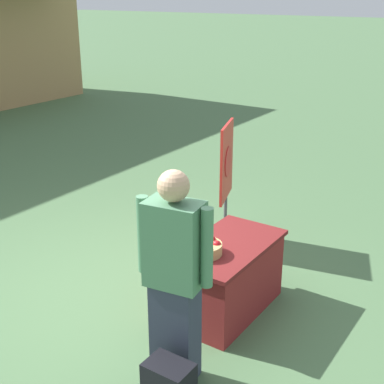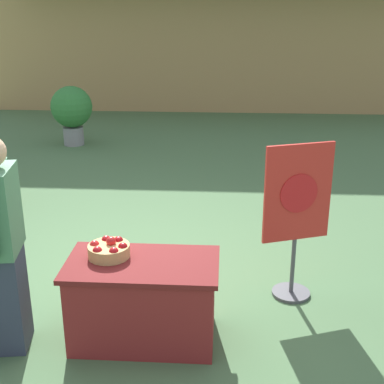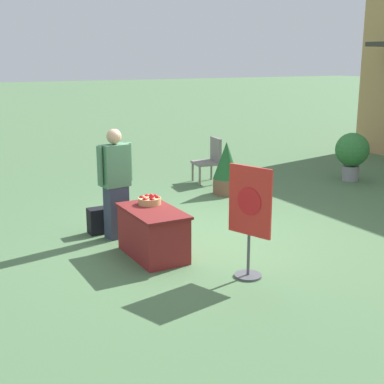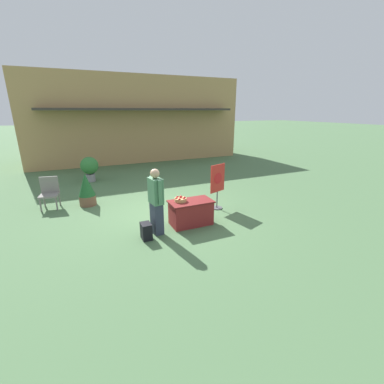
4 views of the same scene
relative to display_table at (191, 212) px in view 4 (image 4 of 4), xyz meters
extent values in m
plane|color=#4C7047|center=(-0.38, 1.00, -0.35)|extent=(120.00, 120.00, 0.00)
cube|color=tan|center=(1.08, 11.41, 2.20)|extent=(12.90, 4.06, 5.10)
cube|color=#38332D|center=(1.08, 8.93, 2.81)|extent=(10.97, 0.90, 0.12)
cube|color=maroon|center=(0.00, 0.00, -0.02)|extent=(1.14, 0.64, 0.66)
cube|color=maroon|center=(0.00, 0.00, 0.33)|extent=(1.21, 0.68, 0.04)
cylinder|color=tan|center=(-0.28, 0.08, 0.40)|extent=(0.34, 0.34, 0.10)
sphere|color=#A30F14|center=(-0.16, 0.07, 0.44)|extent=(0.08, 0.08, 0.08)
sphere|color=#A30F14|center=(-0.22, 0.18, 0.44)|extent=(0.08, 0.08, 0.08)
sphere|color=#A30F14|center=(-0.32, 0.19, 0.44)|extent=(0.08, 0.08, 0.08)
sphere|color=red|center=(-0.40, 0.09, 0.44)|extent=(0.08, 0.08, 0.08)
sphere|color=red|center=(-0.35, -0.01, 0.44)|extent=(0.08, 0.08, 0.08)
sphere|color=red|center=(-0.22, -0.02, 0.44)|extent=(0.08, 0.08, 0.08)
sphere|color=red|center=(-0.26, 0.11, 0.47)|extent=(0.08, 0.08, 0.08)
cube|color=#33384C|center=(-1.04, -0.15, 0.07)|extent=(0.29, 0.37, 0.84)
cube|color=#4C7F5B|center=(-1.04, -0.15, 0.82)|extent=(0.32, 0.45, 0.66)
sphere|color=tan|center=(-1.04, -0.15, 1.27)|extent=(0.23, 0.23, 0.23)
cylinder|color=#4C7F5B|center=(-1.08, 0.10, 0.85)|extent=(0.09, 0.09, 0.61)
cylinder|color=#4C7F5B|center=(-1.00, -0.41, 0.85)|extent=(0.09, 0.09, 0.61)
cube|color=black|center=(-1.39, -0.34, -0.14)|extent=(0.24, 0.34, 0.42)
cylinder|color=#4C4C51|center=(1.29, 0.77, -0.34)|extent=(0.36, 0.36, 0.03)
cylinder|color=#4C4C51|center=(1.29, 0.77, -0.05)|extent=(0.04, 0.04, 0.55)
cube|color=red|center=(1.29, 0.77, 0.68)|extent=(0.62, 0.25, 0.90)
cylinder|color=red|center=(1.30, 0.75, 0.68)|extent=(0.34, 0.13, 0.36)
cylinder|color=gray|center=(-3.53, 2.77, -0.14)|extent=(0.05, 0.05, 0.43)
cylinder|color=gray|center=(-4.00, 2.84, -0.14)|extent=(0.05, 0.05, 0.43)
cylinder|color=gray|center=(-3.46, 3.23, -0.14)|extent=(0.05, 0.05, 0.43)
cylinder|color=gray|center=(-3.93, 3.31, -0.14)|extent=(0.05, 0.05, 0.43)
cube|color=gray|center=(-3.73, 3.04, 0.11)|extent=(0.63, 0.63, 0.06)
cube|color=gray|center=(-3.69, 3.28, 0.41)|extent=(0.55, 0.14, 0.54)
cylinder|color=gray|center=(-2.28, 6.12, -0.18)|extent=(0.38, 0.38, 0.34)
sphere|color=#337A38|center=(-2.28, 6.12, 0.38)|extent=(0.78, 0.78, 0.78)
cylinder|color=brown|center=(-2.58, 2.87, -0.18)|extent=(0.55, 0.55, 0.34)
cone|color=#1E5628|center=(-2.58, 2.87, 0.37)|extent=(0.55, 0.55, 0.77)
camera|label=1|loc=(-3.87, -2.21, 2.55)|focal=50.00mm
camera|label=2|loc=(0.63, -3.73, 2.30)|focal=50.00mm
camera|label=3|loc=(6.68, -3.01, 2.44)|focal=50.00mm
camera|label=4|loc=(-2.75, -6.14, 2.76)|focal=24.00mm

